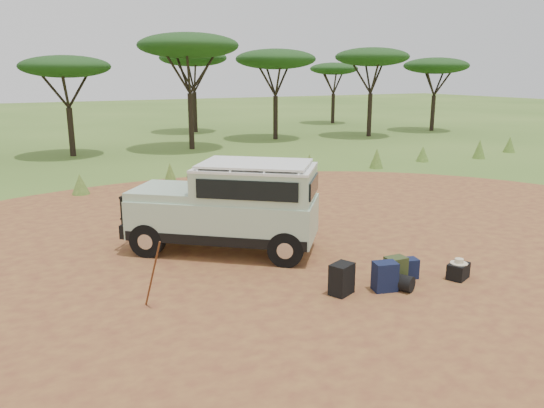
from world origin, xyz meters
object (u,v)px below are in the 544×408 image
walking_staff (153,274)px  duffel_navy (408,268)px  backpack_black (342,279)px  safari_vehicle (230,209)px  backpack_navy (385,276)px  hard_case (458,271)px  backpack_olive (395,271)px

walking_staff → duffel_navy: size_ratio=3.29×
backpack_black → duffel_navy: (1.64, 0.03, -0.09)m
safari_vehicle → duffel_navy: 4.11m
backpack_black → backpack_navy: bearing=-39.4°
backpack_black → backpack_navy: (0.81, -0.24, -0.01)m
safari_vehicle → hard_case: 5.04m
duffel_navy → hard_case: bearing=-16.8°
backpack_black → backpack_olive: 1.21m
walking_staff → backpack_olive: walking_staff is taller
backpack_black → hard_case: size_ratio=1.31×
backpack_olive → duffel_navy: 0.45m
duffel_navy → hard_case: 0.99m
backpack_navy → backpack_black: bearing=178.2°
backpack_olive → duffel_navy: bearing=18.5°
duffel_navy → safari_vehicle: bearing=141.2°
walking_staff → backpack_black: size_ratio=2.26×
walking_staff → safari_vehicle: bearing=15.9°
safari_vehicle → backpack_olive: safari_vehicle is taller
safari_vehicle → hard_case: size_ratio=9.58×
safari_vehicle → hard_case: (3.33, -3.68, -0.85)m
backpack_black → duffel_navy: 1.64m
safari_vehicle → backpack_navy: size_ratio=7.71×
safari_vehicle → walking_staff: bearing=-98.5°
safari_vehicle → backpack_olive: 3.95m
backpack_black → backpack_olive: (1.21, -0.09, -0.02)m
backpack_black → backpack_navy: backpack_black is taller
walking_staff → backpack_black: (3.24, -1.02, -0.34)m
walking_staff → backpack_olive: size_ratio=2.44×
backpack_olive → hard_case: backpack_olive is taller
duffel_navy → backpack_navy: bearing=-148.0°
hard_case → walking_staff: bearing=142.9°
backpack_navy → walking_staff: bearing=177.5°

